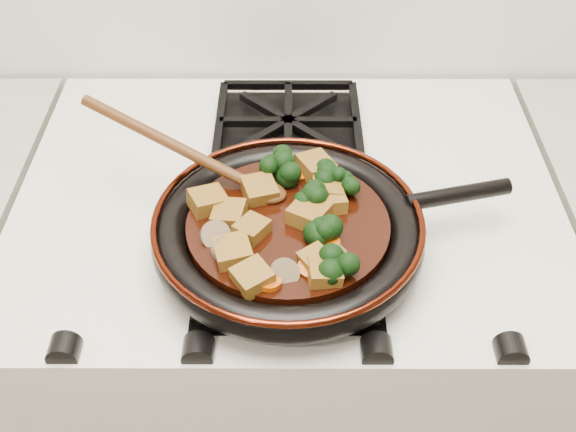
{
  "coord_description": "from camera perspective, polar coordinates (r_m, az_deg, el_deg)",
  "views": [
    {
      "loc": [
        0.0,
        0.92,
        1.56
      ],
      "look_at": [
        0.0,
        1.56,
        0.97
      ],
      "focal_mm": 45.0,
      "sensor_mm": 36.0,
      "label": 1
    }
  ],
  "objects": [
    {
      "name": "tofu_cube_6",
      "position": [
        0.84,
        -4.36,
        -2.88
      ],
      "size": [
        0.05,
        0.05,
        0.02
      ],
      "primitive_type": "cube",
      "rotation": [
        -0.0,
        -0.06,
        0.26
      ],
      "color": "brown",
      "rests_on": "braising_sauce"
    },
    {
      "name": "carrot_coin_3",
      "position": [
        0.95,
        0.82,
        3.53
      ],
      "size": [
        0.03,
        0.03,
        0.02
      ],
      "primitive_type": "cylinder",
      "rotation": [
        0.13,
        0.25,
        0.0
      ],
      "color": "#C84B05",
      "rests_on": "braising_sauce"
    },
    {
      "name": "tofu_cube_11",
      "position": [
        0.83,
        2.25,
        -3.59
      ],
      "size": [
        0.05,
        0.05,
        0.02
      ],
      "primitive_type": "cube",
      "rotation": [
        -0.1,
        0.05,
        2.14
      ],
      "color": "brown",
      "rests_on": "braising_sauce"
    },
    {
      "name": "tofu_cube_2",
      "position": [
        0.86,
        -2.88,
        -1.09
      ],
      "size": [
        0.05,
        0.05,
        0.02
      ],
      "primitive_type": "cube",
      "rotation": [
        -0.0,
        0.06,
        0.97
      ],
      "color": "brown",
      "rests_on": "braising_sauce"
    },
    {
      "name": "burner_grate_back",
      "position": [
        1.12,
        0.02,
        7.1
      ],
      "size": [
        0.23,
        0.23,
        0.03
      ],
      "primitive_type": null,
      "color": "black",
      "rests_on": "stove"
    },
    {
      "name": "mushroom_slice_3",
      "position": [
        0.84,
        -5.04,
        -2.63
      ],
      "size": [
        0.04,
        0.04,
        0.03
      ],
      "primitive_type": "cylinder",
      "rotation": [
        0.9,
        0.0,
        1.0
      ],
      "color": "olive",
      "rests_on": "braising_sauce"
    },
    {
      "name": "tofu_cube_9",
      "position": [
        0.89,
        -4.67,
        0.11
      ],
      "size": [
        0.05,
        0.05,
        0.03
      ],
      "primitive_type": "cube",
      "rotation": [
        -0.05,
        0.07,
        2.98
      ],
      "color": "brown",
      "rests_on": "braising_sauce"
    },
    {
      "name": "carrot_coin_2",
      "position": [
        0.82,
        1.9,
        -4.0
      ],
      "size": [
        0.03,
        0.03,
        0.02
      ],
      "primitive_type": "cylinder",
      "rotation": [
        0.23,
        -0.13,
        0.0
      ],
      "color": "#C84B05",
      "rests_on": "braising_sauce"
    },
    {
      "name": "tofu_cube_7",
      "position": [
        0.88,
        1.75,
        0.2
      ],
      "size": [
        0.06,
        0.06,
        0.03
      ],
      "primitive_type": "cube",
      "rotation": [
        0.06,
        0.02,
        2.61
      ],
      "color": "brown",
      "rests_on": "braising_sauce"
    },
    {
      "name": "stove",
      "position": [
        1.35,
        0.0,
        -12.76
      ],
      "size": [
        0.76,
        0.6,
        0.9
      ],
      "primitive_type": "cube",
      "color": "silver",
      "rests_on": "ground"
    },
    {
      "name": "skillet",
      "position": [
        0.89,
        0.13,
        -1.21
      ],
      "size": [
        0.46,
        0.34,
        0.05
      ],
      "rotation": [
        0.0,
        0.0,
        0.25
      ],
      "color": "black",
      "rests_on": "burner_grate_front"
    },
    {
      "name": "mushroom_slice_4",
      "position": [
        0.95,
        0.41,
        3.52
      ],
      "size": [
        0.03,
        0.03,
        0.03
      ],
      "primitive_type": "cylinder",
      "rotation": [
        0.67,
        0.0,
        1.65
      ],
      "color": "olive",
      "rests_on": "braising_sauce"
    },
    {
      "name": "mushroom_slice_2",
      "position": [
        0.86,
        -5.75,
        -1.5
      ],
      "size": [
        0.04,
        0.04,
        0.03
      ],
      "primitive_type": "cylinder",
      "rotation": [
        0.83,
        0.0,
        0.4
      ],
      "color": "olive",
      "rests_on": "braising_sauce"
    },
    {
      "name": "tofu_cube_1",
      "position": [
        0.9,
        3.31,
        1.13
      ],
      "size": [
        0.04,
        0.05,
        0.03
      ],
      "primitive_type": "cube",
      "rotation": [
        0.03,
        0.11,
        1.75
      ],
      "color": "brown",
      "rests_on": "braising_sauce"
    },
    {
      "name": "tofu_cube_0",
      "position": [
        0.95,
        2.16,
        3.89
      ],
      "size": [
        0.06,
        0.06,
        0.03
      ],
      "primitive_type": "cube",
      "rotation": [
        0.11,
        -0.04,
        2.1
      ],
      "color": "brown",
      "rests_on": "braising_sauce"
    },
    {
      "name": "broccoli_floret_2",
      "position": [
        0.82,
        4.17,
        -4.06
      ],
      "size": [
        0.06,
        0.07,
        0.06
      ],
      "primitive_type": null,
      "rotation": [
        0.14,
        0.01,
        0.05
      ],
      "color": "black",
      "rests_on": "braising_sauce"
    },
    {
      "name": "broccoli_floret_7",
      "position": [
        0.93,
        4.74,
        2.5
      ],
      "size": [
        0.06,
        0.07,
        0.06
      ],
      "primitive_type": null,
      "rotation": [
        -0.19,
        0.05,
        0.16
      ],
      "color": "black",
      "rests_on": "braising_sauce"
    },
    {
      "name": "tofu_cube_3",
      "position": [
        0.92,
        -2.26,
        2.02
      ],
      "size": [
        0.05,
        0.05,
        0.03
      ],
      "primitive_type": "cube",
      "rotation": [
        0.03,
        -0.08,
        1.9
      ],
      "color": "brown",
      "rests_on": "braising_sauce"
    },
    {
      "name": "mushroom_slice_1",
      "position": [
        0.81,
        -0.28,
        -4.53
      ],
      "size": [
        0.04,
        0.03,
        0.03
      ],
      "primitive_type": "cylinder",
      "rotation": [
        0.9,
        0.0,
        0.24
      ],
      "color": "olive",
      "rests_on": "braising_sauce"
    },
    {
      "name": "carrot_coin_0",
      "position": [
        0.81,
        -1.57,
        -5.11
      ],
      "size": [
        0.03,
        0.03,
        0.01
      ],
      "primitive_type": "cylinder",
      "rotation": [
        -0.02,
        0.1,
        0.0
      ],
      "color": "#C84B05",
      "rests_on": "braising_sauce"
    },
    {
      "name": "mushroom_slice_0",
      "position": [
        0.83,
        4.08,
        -3.43
      ],
      "size": [
        0.04,
        0.04,
        0.03
      ],
      "primitive_type": "cylinder",
      "rotation": [
        0.78,
        0.0,
        1.48
      ],
      "color": "olive",
      "rests_on": "braising_sauce"
    },
    {
      "name": "braising_sauce",
      "position": [
        0.89,
        -0.0,
        -1.0
      ],
      "size": [
        0.25,
        0.25,
        0.02
      ],
      "primitive_type": "cylinder",
      "color": "black",
      "rests_on": "skillet"
    },
    {
      "name": "tofu_cube_5",
      "position": [
        0.9,
        -6.35,
        1.14
      ],
      "size": [
        0.06,
        0.05,
        0.03
      ],
      "primitive_type": "cube",
      "rotation": [
        -0.0,
        0.11,
        0.46
      ],
      "color": "brown",
      "rests_on": "braising_sauce"
    },
    {
      "name": "burner_grate_front",
      "position": [
        0.91,
        -0.02,
        -3.18
      ],
      "size": [
        0.23,
        0.23,
        0.03
      ],
      "primitive_type": null,
      "color": "black",
      "rests_on": "stove"
    },
    {
      "name": "broccoli_floret_5",
      "position": [
        0.94,
        -0.96,
        3.68
      ],
      "size": [
        0.08,
        0.08,
        0.06
      ],
      "primitive_type": null,
      "rotation": [
        -0.01,
        0.07,
        0.36
      ],
      "color": "black",
      "rests_on": "braising_sauce"
    },
    {
      "name": "tofu_cube_10",
      "position": [
        0.92,
        3.1,
        2.01
      ],
      "size": [
        0.04,
        0.04,
        0.03
      ],
      "primitive_type": "cube",
      "rotation": [
        0.1,
        -0.11,
        3.14
      ],
      "color": "brown",
      "rests_on": "braising_sauce"
    },
    {
      "name": "broccoli_floret_1",
      "position": [
        0.86,
        2.45,
        -1.37
      ],
      "size": [
        0.09,
        0.09,
        0.07
      ],
      "primitive_type": null,
      "rotation": [
        -0.19,
        -0.16,
        2.36
      ],
      "color": "black",
      "rests_on": "braising_sauce"
    },
    {
      "name": "broccoli_floret_0",
      "position": [
        0.95,
        -1.16,
        3.96
      ],
      "size": [
        0.06,
        0.07,
        0.07
      ],
      "primitive_type": null,
      "rotation": [
        -0.22,
        0.06,
        0.15
      ],
      "color": "black",
      "rests_on": "braising_sauce"
    },
    {
      "name": "wooden_spoon",
      "position": [
        0.93,
        -6.18,
        4.13
      ],
      "size": [
        0.16,
        0.09,
        0.27
      ],
      "rotation": [
        0.0,
        0.0,
        2.74
      ],
      "color": "#4D2910",
      "rests_on": "braising_sauce"
    },
    {
      "name": "broccoli_floret_4",
      "position": [
        0.93,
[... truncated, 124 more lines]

